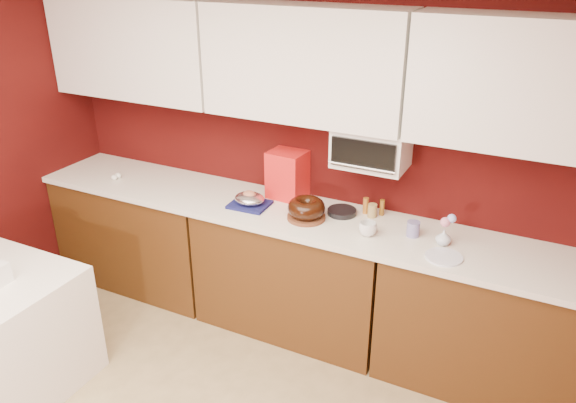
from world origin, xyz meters
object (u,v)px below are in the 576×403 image
(foil_ham_nest, at_px, (249,199))
(flower_vase, at_px, (444,236))
(coffee_mug, at_px, (368,228))
(toaster_oven, at_px, (372,147))
(pandoro_box, at_px, (288,174))
(bundt_cake, at_px, (306,208))
(blue_jar, at_px, (413,229))

(foil_ham_nest, bearing_deg, flower_vase, 1.88)
(foil_ham_nest, bearing_deg, coffee_mug, -2.97)
(toaster_oven, relative_size, coffee_mug, 4.33)
(coffee_mug, relative_size, flower_vase, 0.96)
(coffee_mug, bearing_deg, pandoro_box, 156.18)
(toaster_oven, relative_size, foil_ham_nest, 2.14)
(bundt_cake, relative_size, blue_jar, 2.56)
(bundt_cake, bearing_deg, toaster_oven, 32.92)
(bundt_cake, bearing_deg, flower_vase, 3.30)
(foil_ham_nest, xyz_separation_m, blue_jar, (1.11, 0.07, -0.01))
(toaster_oven, distance_m, pandoro_box, 0.68)
(blue_jar, bearing_deg, bundt_cake, -173.46)
(coffee_mug, height_order, flower_vase, flower_vase)
(flower_vase, bearing_deg, toaster_oven, 162.30)
(pandoro_box, bearing_deg, blue_jar, -7.73)
(bundt_cake, relative_size, pandoro_box, 0.73)
(pandoro_box, distance_m, coffee_mug, 0.77)
(bundt_cake, bearing_deg, foil_ham_nest, 179.00)
(bundt_cake, relative_size, flower_vase, 2.24)
(foil_ham_nest, bearing_deg, pandoro_box, 58.91)
(toaster_oven, relative_size, flower_vase, 4.16)
(toaster_oven, xyz_separation_m, flower_vase, (0.53, -0.17, -0.42))
(coffee_mug, bearing_deg, bundt_cake, 175.07)
(toaster_oven, xyz_separation_m, foil_ham_nest, (-0.77, -0.21, -0.42))
(foil_ham_nest, height_order, pandoro_box, pandoro_box)
(bundt_cake, relative_size, coffee_mug, 2.34)
(foil_ham_nest, bearing_deg, bundt_cake, -1.00)
(foil_ham_nest, relative_size, coffee_mug, 2.03)
(bundt_cake, distance_m, foil_ham_nest, 0.43)
(bundt_cake, bearing_deg, pandoro_box, 134.80)
(foil_ham_nest, xyz_separation_m, coffee_mug, (0.86, -0.04, -0.00))
(bundt_cake, xyz_separation_m, pandoro_box, (-0.27, 0.27, 0.09))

